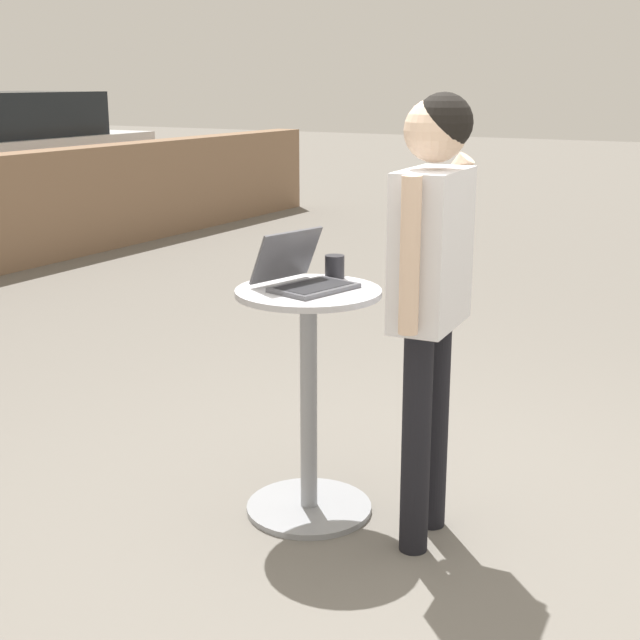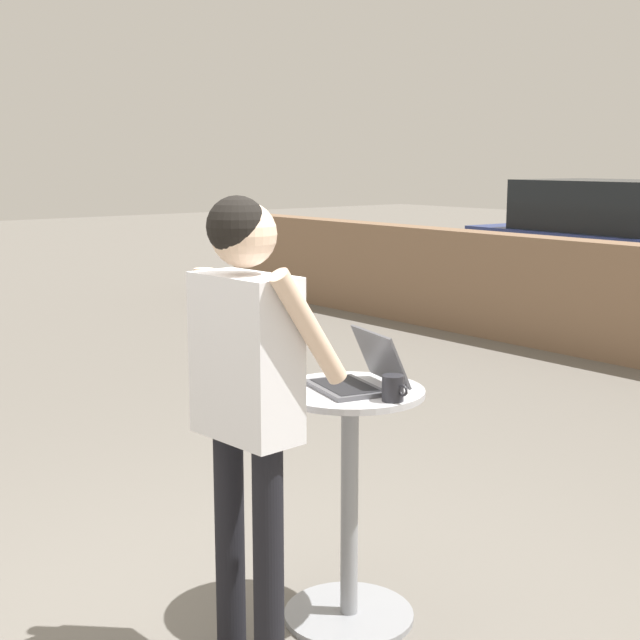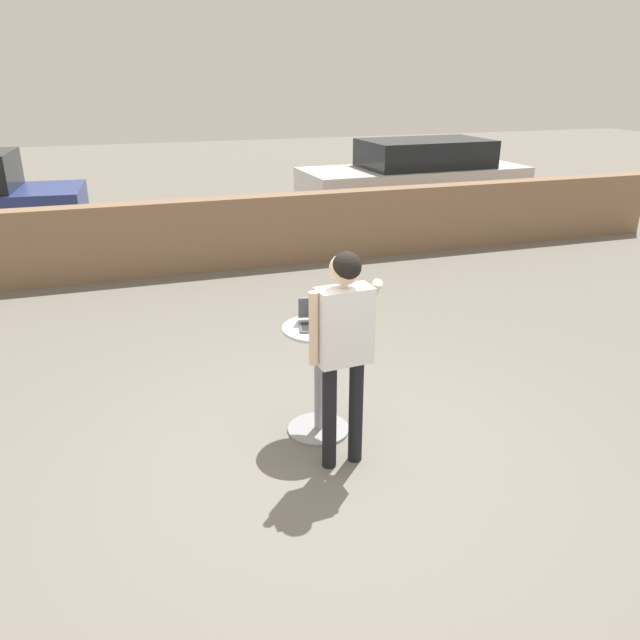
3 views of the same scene
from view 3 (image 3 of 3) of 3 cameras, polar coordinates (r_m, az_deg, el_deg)
The scene contains 7 objects.
ground_plane at distance 5.05m, azimuth 0.89°, elevation -12.83°, with size 50.00×50.00×0.00m, color slate.
pavement_kerb at distance 9.82m, azimuth -9.82°, elevation 7.73°, with size 16.27×0.35×1.09m.
cafe_table at distance 5.19m, azimuth -0.15°, elevation -5.19°, with size 0.58×0.58×0.96m.
laptop at distance 5.02m, azimuth -0.11°, elevation 0.04°, with size 0.39×0.38×0.22m.
coffee_mug at distance 5.07m, azimuth 2.32°, elevation 0.21°, with size 0.12×0.08×0.10m.
standing_person at distance 4.52m, azimuth 2.19°, elevation -1.27°, with size 0.55×0.40×1.72m.
parked_car_near_street at distance 13.03m, azimuth 8.74°, elevation 12.54°, with size 4.57×1.95×1.63m.
Camera 3 is at (-1.38, -3.93, 2.86)m, focal length 35.00 mm.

